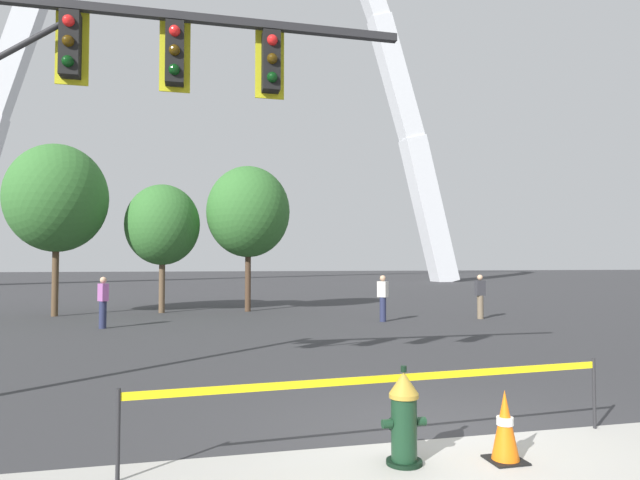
% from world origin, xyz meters
% --- Properties ---
extents(ground_plane, '(240.00, 240.00, 0.00)m').
position_xyz_m(ground_plane, '(0.00, 0.00, 0.00)').
color(ground_plane, '#333335').
extents(fire_hydrant, '(0.46, 0.48, 0.99)m').
position_xyz_m(fire_hydrant, '(-0.74, -0.80, 0.47)').
color(fire_hydrant, black).
rests_on(fire_hydrant, ground).
extents(caution_tape_barrier, '(5.51, 0.39, 0.86)m').
position_xyz_m(caution_tape_barrier, '(-0.76, -0.42, 0.60)').
color(caution_tape_barrier, '#232326').
rests_on(caution_tape_barrier, ground).
extents(traffic_cone_by_hydrant, '(0.36, 0.36, 0.73)m').
position_xyz_m(traffic_cone_by_hydrant, '(0.30, -0.97, 0.36)').
color(traffic_cone_by_hydrant, black).
rests_on(traffic_cone_by_hydrant, ground).
extents(traffic_signal_gantry, '(7.82, 0.44, 6.00)m').
position_xyz_m(traffic_signal_gantry, '(-4.91, 2.02, 4.40)').
color(traffic_signal_gantry, '#232326').
rests_on(traffic_signal_gantry, ground).
extents(monument_arch, '(49.26, 2.30, 53.48)m').
position_xyz_m(monument_arch, '(-0.00, 47.36, 23.24)').
color(monument_arch, silver).
rests_on(monument_arch, ground).
extents(tree_far_left, '(3.74, 3.74, 6.54)m').
position_xyz_m(tree_far_left, '(-7.79, 16.51, 4.48)').
color(tree_far_left, brown).
rests_on(tree_far_left, ground).
extents(tree_left_mid, '(2.97, 2.97, 5.20)m').
position_xyz_m(tree_left_mid, '(-3.92, 17.04, 3.55)').
color(tree_left_mid, brown).
rests_on(tree_left_mid, ground).
extents(tree_center_left, '(3.47, 3.47, 6.06)m').
position_xyz_m(tree_center_left, '(-0.47, 16.92, 4.15)').
color(tree_center_left, '#473323').
rests_on(tree_center_left, ground).
extents(pedestrian_walking_left, '(0.37, 0.39, 1.59)m').
position_xyz_m(pedestrian_walking_left, '(3.64, 11.86, 0.82)').
color(pedestrian_walking_left, '#232847').
rests_on(pedestrian_walking_left, ground).
extents(pedestrian_standing_center, '(0.36, 0.39, 1.59)m').
position_xyz_m(pedestrian_standing_center, '(-5.44, 12.03, 0.82)').
color(pedestrian_standing_center, '#232847').
rests_on(pedestrian_standing_center, ground).
extents(pedestrian_walking_right, '(0.35, 0.22, 1.59)m').
position_xyz_m(pedestrian_walking_right, '(7.39, 11.93, 0.82)').
color(pedestrian_walking_right, brown).
rests_on(pedestrian_walking_right, ground).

